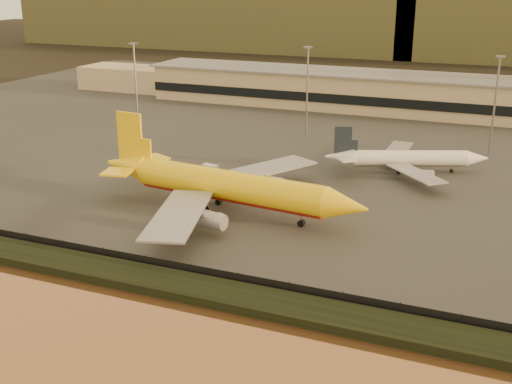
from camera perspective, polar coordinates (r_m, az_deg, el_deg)
ground at (r=111.73m, az=-3.54°, el=-4.76°), size 900.00×900.00×0.00m
embankment at (r=97.92m, az=-7.93°, el=-8.04°), size 320.00×7.00×1.40m
tarmac at (r=197.34m, az=8.60°, el=5.58°), size 320.00×220.00×0.20m
perimeter_fence at (r=100.75m, az=-6.80°, el=-6.80°), size 300.00×0.05×2.20m
terminal_building at (r=228.71m, az=7.02°, el=9.04°), size 202.00×25.00×12.60m
apron_light_masts at (r=172.01m, az=12.09°, el=8.74°), size 152.20×12.20×25.40m
dhl_cargo_jet at (r=124.97m, az=-2.76°, el=0.52°), size 58.66×57.10×17.51m
white_narrowbody_jet at (r=154.59m, az=13.23°, el=2.89°), size 36.83×34.77×11.01m
gse_vehicle_yellow at (r=137.12m, az=4.88°, el=0.27°), size 4.36×2.32×1.88m
gse_vehicle_white at (r=152.11m, az=-4.09°, el=2.13°), size 4.03×2.46×1.69m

